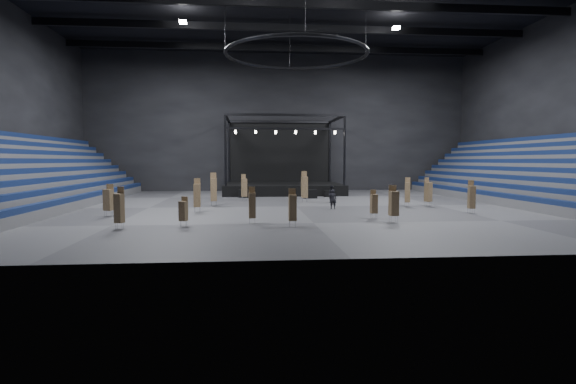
{
  "coord_description": "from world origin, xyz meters",
  "views": [
    {
      "loc": [
        -4.14,
        -38.61,
        3.97
      ],
      "look_at": [
        -0.89,
        -2.0,
        1.4
      ],
      "focal_mm": 28.0,
      "sensor_mm": 36.0,
      "label": 1
    }
  ],
  "objects": [
    {
      "name": "chair_stack_11",
      "position": [
        4.47,
        -8.52,
        1.04
      ],
      "size": [
        0.47,
        0.47,
        1.98
      ],
      "rotation": [
        0.0,
        0.0,
        0.11
      ],
      "color": "silver",
      "rests_on": "floor"
    },
    {
      "name": "chair_stack_2",
      "position": [
        -1.51,
        -11.99,
        1.19
      ],
      "size": [
        0.46,
        0.46,
        2.31
      ],
      "rotation": [
        0.0,
        0.0,
        0.04
      ],
      "color": "silver",
      "rests_on": "floor"
    },
    {
      "name": "chair_stack_1",
      "position": [
        12.57,
        -6.38,
        1.28
      ],
      "size": [
        0.49,
        0.49,
        2.5
      ],
      "rotation": [
        0.0,
        0.0,
        -0.09
      ],
      "color": "silver",
      "rests_on": "floor"
    },
    {
      "name": "floor",
      "position": [
        0.0,
        0.0,
        0.0
      ],
      "size": [
        50.0,
        50.0,
        0.0
      ],
      "primitive_type": "plane",
      "color": "#434345",
      "rests_on": "ground"
    },
    {
      "name": "flight_case_mid",
      "position": [
        2.37,
        8.21,
        0.46
      ],
      "size": [
        1.46,
        0.88,
        0.92
      ],
      "primitive_type": "cube",
      "rotation": [
        0.0,
        0.0,
        0.14
      ],
      "color": "black",
      "rests_on": "floor"
    },
    {
      "name": "chair_stack_8",
      "position": [
        -8.05,
        -11.3,
        0.98
      ],
      "size": [
        0.55,
        0.55,
        1.82
      ],
      "rotation": [
        0.0,
        0.0,
        -0.39
      ],
      "color": "silver",
      "rests_on": "floor"
    },
    {
      "name": "bleachers_left",
      "position": [
        -22.94,
        0.0,
        1.73
      ],
      "size": [
        7.2,
        40.0,
        6.4
      ],
      "color": "#525255",
      "rests_on": "floor"
    },
    {
      "name": "truss_ring",
      "position": [
        -0.0,
        0.0,
        13.0
      ],
      "size": [
        12.3,
        12.3,
        5.15
      ],
      "color": "black",
      "rests_on": "ceiling"
    },
    {
      "name": "chair_stack_14",
      "position": [
        -14.0,
        -6.02,
        1.25
      ],
      "size": [
        0.69,
        0.69,
        2.32
      ],
      "rotation": [
        0.0,
        0.0,
        -0.3
      ],
      "color": "silver",
      "rests_on": "floor"
    },
    {
      "name": "wall_front",
      "position": [
        0.0,
        -21.0,
        9.0
      ],
      "size": [
        50.0,
        0.2,
        18.0
      ],
      "primitive_type": "cube",
      "color": "black",
      "rests_on": "ground"
    },
    {
      "name": "flight_case_left",
      "position": [
        -4.47,
        9.62,
        0.45
      ],
      "size": [
        1.49,
        1.13,
        0.89
      ],
      "primitive_type": "cube",
      "rotation": [
        0.0,
        0.0,
        -0.4
      ],
      "color": "black",
      "rests_on": "floor"
    },
    {
      "name": "chair_stack_4",
      "position": [
        11.43,
        -0.99,
        1.31
      ],
      "size": [
        0.67,
        0.67,
        2.52
      ],
      "rotation": [
        0.0,
        0.0,
        0.43
      ],
      "color": "silver",
      "rests_on": "floor"
    },
    {
      "name": "chair_stack_9",
      "position": [
        9.57,
        -1.04,
        1.29
      ],
      "size": [
        0.59,
        0.59,
        2.52
      ],
      "rotation": [
        0.0,
        0.0,
        -0.36
      ],
      "color": "silver",
      "rests_on": "floor"
    },
    {
      "name": "roof_girders",
      "position": [
        0.0,
        -0.0,
        17.2
      ],
      "size": [
        49.0,
        30.35,
        0.7
      ],
      "color": "black",
      "rests_on": "ceiling"
    },
    {
      "name": "chair_stack_5",
      "position": [
        1.61,
        8.01,
        1.15
      ],
      "size": [
        0.45,
        0.45,
        2.24
      ],
      "rotation": [
        0.0,
        0.0,
        0.08
      ],
      "color": "silver",
      "rests_on": "floor"
    },
    {
      "name": "chair_stack_12",
      "position": [
        1.19,
        3.65,
        1.51
      ],
      "size": [
        0.59,
        0.59,
        2.97
      ],
      "rotation": [
        0.0,
        0.0,
        0.11
      ],
      "color": "silver",
      "rests_on": "floor"
    },
    {
      "name": "chair_stack_10",
      "position": [
        -4.55,
        6.24,
        1.34
      ],
      "size": [
        0.61,
        0.61,
        2.63
      ],
      "rotation": [
        0.0,
        0.0,
        0.37
      ],
      "color": "silver",
      "rests_on": "floor"
    },
    {
      "name": "chair_stack_3",
      "position": [
        5.17,
        -10.61,
        1.27
      ],
      "size": [
        0.57,
        0.57,
        2.41
      ],
      "rotation": [
        0.0,
        0.0,
        0.1
      ],
      "color": "silver",
      "rests_on": "floor"
    },
    {
      "name": "flight_case_right",
      "position": [
        4.68,
        9.8,
        0.37
      ],
      "size": [
        1.14,
        0.65,
        0.73
      ],
      "primitive_type": "cube",
      "rotation": [
        0.0,
        0.0,
        0.09
      ],
      "color": "black",
      "rests_on": "floor"
    },
    {
      "name": "wall_right",
      "position": [
        25.0,
        0.0,
        9.0
      ],
      "size": [
        0.2,
        42.0,
        18.0
      ],
      "primitive_type": "cube",
      "color": "black",
      "rests_on": "ground"
    },
    {
      "name": "man_center",
      "position": [
        2.77,
        -2.42,
        0.81
      ],
      "size": [
        0.69,
        0.57,
        1.63
      ],
      "primitive_type": "imported",
      "rotation": [
        0.0,
        0.0,
        2.79
      ],
      "color": "black",
      "rests_on": "floor"
    },
    {
      "name": "chair_stack_7",
      "position": [
        -7.17,
        1.01,
        1.49
      ],
      "size": [
        0.59,
        0.59,
        2.93
      ],
      "rotation": [
        0.0,
        0.0,
        0.12
      ],
      "color": "silver",
      "rests_on": "floor"
    },
    {
      "name": "chair_stack_13",
      "position": [
        -8.07,
        -3.78,
        1.35
      ],
      "size": [
        0.5,
        0.5,
        2.62
      ],
      "rotation": [
        0.0,
        0.0,
        0.0
      ],
      "color": "silver",
      "rests_on": "floor"
    },
    {
      "name": "crew_member",
      "position": [
        3.75,
        3.19,
        0.82
      ],
      "size": [
        0.7,
        0.86,
        1.64
      ],
      "primitive_type": "imported",
      "rotation": [
        0.0,
        0.0,
        1.47
      ],
      "color": "black",
      "rests_on": "floor"
    },
    {
      "name": "stage",
      "position": [
        0.0,
        16.24,
        1.45
      ],
      "size": [
        14.0,
        10.0,
        9.2
      ],
      "color": "black",
      "rests_on": "floor"
    },
    {
      "name": "chair_stack_0",
      "position": [
        -3.91,
        -10.34,
        1.19
      ],
      "size": [
        0.45,
        0.45,
        2.33
      ],
      "rotation": [
        0.0,
        0.0,
        0.07
      ],
      "color": "silver",
      "rests_on": "floor"
    },
    {
      "name": "chair_stack_6",
      "position": [
        -11.6,
        -11.99,
        1.26
      ],
      "size": [
        0.57,
        0.57,
        2.48
      ],
      "rotation": [
        0.0,
        0.0,
        -0.36
      ],
      "color": "silver",
      "rests_on": "floor"
    },
    {
      "name": "bleachers_right",
      "position": [
        22.94,
        0.0,
        1.73
      ],
      "size": [
        7.2,
        40.0,
        6.4
      ],
      "color": "#525255",
      "rests_on": "floor"
    },
    {
      "name": "wall_back",
      "position": [
        0.0,
        21.0,
        9.0
      ],
      "size": [
        50.0,
        0.2,
        18.0
      ],
      "primitive_type": "cube",
      "color": "black",
      "rests_on": "ground"
    }
  ]
}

